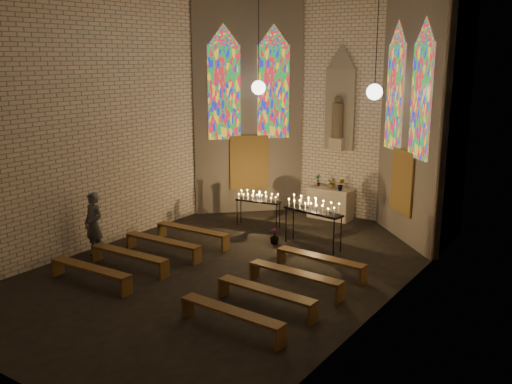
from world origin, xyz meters
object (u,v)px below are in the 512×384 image
altar (330,203)px  votive_stand_right (313,208)px  votive_stand_left (258,199)px  visitor (94,224)px  aisle_flower_pot (274,236)px

altar → votive_stand_right: size_ratio=0.78×
votive_stand_left → votive_stand_right: votive_stand_right is taller
votive_stand_right → visitor: 5.86m
aisle_flower_pot → votive_stand_right: 1.39m
aisle_flower_pot → votive_stand_right: (1.01, 0.37, 0.88)m
votive_stand_left → visitor: size_ratio=0.84×
altar → votive_stand_left: bearing=-124.5°
aisle_flower_pot → visitor: size_ratio=0.26×
votive_stand_left → votive_stand_right: 2.45m
votive_stand_left → visitor: bearing=-123.5°
altar → visitor: bearing=-117.6°
aisle_flower_pot → votive_stand_right: bearing=20.1°
altar → votive_stand_right: 3.03m
votive_stand_left → votive_stand_right: bearing=-27.4°
altar → visitor: 7.56m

